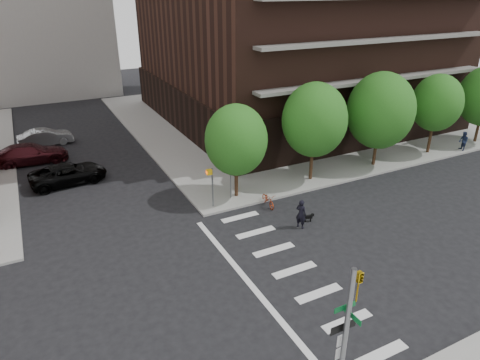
{
  "coord_description": "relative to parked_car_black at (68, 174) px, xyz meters",
  "views": [
    {
      "loc": [
        -7.38,
        -14.37,
        12.94
      ],
      "look_at": [
        3.0,
        6.0,
        2.5
      ],
      "focal_mm": 32.0,
      "sensor_mm": 36.0,
      "label": 1
    }
  ],
  "objects": [
    {
      "name": "ground",
      "position": [
        5.64,
        -15.96,
        -0.72
      ],
      "size": [
        120.0,
        120.0,
        0.0
      ],
      "primitive_type": "plane",
      "color": "black",
      "rests_on": "ground"
    },
    {
      "name": "sidewalk_ne",
      "position": [
        26.14,
        7.54,
        -0.65
      ],
      "size": [
        39.0,
        33.0,
        0.15
      ],
      "primitive_type": "cube",
      "color": "gray",
      "rests_on": "ground"
    },
    {
      "name": "crosswalk",
      "position": [
        7.85,
        -15.96,
        -0.72
      ],
      "size": [
        3.85,
        13.0,
        0.01
      ],
      "color": "silver",
      "rests_on": "ground"
    },
    {
      "name": "tree_a",
      "position": [
        9.64,
        -7.46,
        3.32
      ],
      "size": [
        4.0,
        4.0,
        5.9
      ],
      "color": "#301E11",
      "rests_on": "sidewalk_ne"
    },
    {
      "name": "tree_b",
      "position": [
        15.64,
        -7.46,
        3.82
      ],
      "size": [
        4.5,
        4.5,
        6.65
      ],
      "color": "#301E11",
      "rests_on": "sidewalk_ne"
    },
    {
      "name": "tree_c",
      "position": [
        21.64,
        -7.46,
        3.72
      ],
      "size": [
        5.0,
        5.0,
        6.8
      ],
      "color": "#301E11",
      "rests_on": "sidewalk_ne"
    },
    {
      "name": "tree_d",
      "position": [
        27.64,
        -7.46,
        3.62
      ],
      "size": [
        4.0,
        4.0,
        6.2
      ],
      "color": "#301E11",
      "rests_on": "sidewalk_ne"
    },
    {
      "name": "pedestrian_signal",
      "position": [
        7.96,
        -8.04,
        1.13
      ],
      "size": [
        2.18,
        0.67,
        2.6
      ],
      "color": "slate",
      "rests_on": "sidewalk_ne"
    },
    {
      "name": "parked_car_black",
      "position": [
        0.0,
        0.0,
        0.0
      ],
      "size": [
        2.89,
        5.42,
        1.45
      ],
      "primitive_type": "imported",
      "rotation": [
        0.0,
        0.0,
        1.67
      ],
      "color": "black",
      "rests_on": "ground"
    },
    {
      "name": "parked_car_maroon",
      "position": [
        -2.19,
        5.34,
        0.08
      ],
      "size": [
        2.43,
        5.62,
        1.61
      ],
      "primitive_type": "imported",
      "rotation": [
        0.0,
        0.0,
        1.54
      ],
      "color": "#380F14",
      "rests_on": "ground"
    },
    {
      "name": "parked_car_silver",
      "position": [
        -0.78,
        9.3,
        0.02
      ],
      "size": [
        1.9,
        4.64,
        1.49
      ],
      "primitive_type": "imported",
      "rotation": [
        0.0,
        0.0,
        1.64
      ],
      "color": "#94979B",
      "rests_on": "ground"
    },
    {
      "name": "scooter",
      "position": [
        10.92,
        -9.46,
        -0.28
      ],
      "size": [
        0.76,
        1.75,
        0.89
      ],
      "primitive_type": "imported",
      "rotation": [
        0.0,
        0.0,
        -0.1
      ],
      "color": "#9F3314",
      "rests_on": "ground"
    },
    {
      "name": "dog_walker",
      "position": [
        11.24,
        -12.64,
        0.17
      ],
      "size": [
        0.77,
        0.67,
        1.79
      ],
      "primitive_type": "imported",
      "rotation": [
        0.0,
        0.0,
        2.01
      ],
      "color": "black",
      "rests_on": "ground"
    },
    {
      "name": "dog",
      "position": [
        12.05,
        -12.31,
        -0.4
      ],
      "size": [
        0.62,
        0.34,
        0.52
      ],
      "rotation": [
        0.0,
        0.0,
        -0.34
      ],
      "color": "black",
      "rests_on": "ground"
    },
    {
      "name": "pedestrian_far",
      "position": [
        30.58,
        -8.46,
        0.23
      ],
      "size": [
        0.95,
        0.86,
        1.61
      ],
      "primitive_type": "imported",
      "rotation": [
        0.0,
        0.0,
        -1.95
      ],
      "color": "navy",
      "rests_on": "sidewalk_ne"
    }
  ]
}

